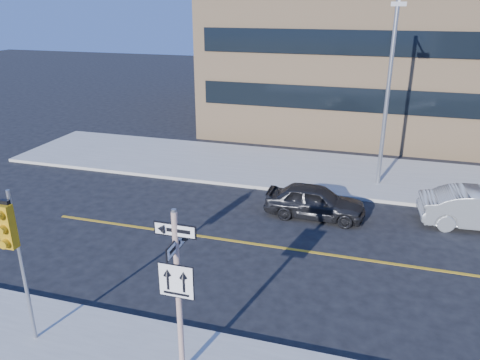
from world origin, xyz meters
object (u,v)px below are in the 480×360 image
(traffic_signal, at_px, (11,238))
(parked_car_a, at_px, (315,201))
(sign_pole, at_px, (178,286))
(streetlight_a, at_px, (389,84))

(traffic_signal, xyz_separation_m, parked_car_a, (5.66, 9.53, -2.36))
(parked_car_a, bearing_deg, sign_pole, 171.03)
(sign_pole, bearing_deg, streetlight_a, 73.23)
(parked_car_a, xyz_separation_m, streetlight_a, (2.34, 3.89, 4.09))
(streetlight_a, bearing_deg, sign_pole, -106.77)
(sign_pole, xyz_separation_m, traffic_signal, (-4.00, -0.15, 0.59))
(traffic_signal, height_order, streetlight_a, streetlight_a)
(sign_pole, bearing_deg, parked_car_a, 79.99)
(parked_car_a, bearing_deg, streetlight_a, -30.04)
(sign_pole, bearing_deg, traffic_signal, -177.89)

